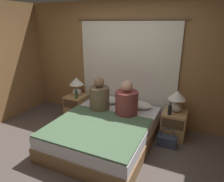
{
  "coord_description": "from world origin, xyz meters",
  "views": [
    {
      "loc": [
        1.42,
        -2.18,
        2.06
      ],
      "look_at": [
        0.0,
        0.92,
        0.89
      ],
      "focal_mm": 32.0,
      "sensor_mm": 36.0,
      "label": 1
    }
  ],
  "objects": [
    {
      "name": "bed",
      "position": [
        0.0,
        0.63,
        0.22
      ],
      "size": [
        1.61,
        1.99,
        0.44
      ],
      "color": "olive",
      "rests_on": "ground_plane"
    },
    {
      "name": "nightstand_right",
      "position": [
        1.09,
        1.33,
        0.25
      ],
      "size": [
        0.43,
        0.46,
        0.5
      ],
      "color": "tan",
      "rests_on": "ground_plane"
    },
    {
      "name": "ground_plane",
      "position": [
        0.0,
        0.0,
        0.0
      ],
      "size": [
        16.0,
        16.0,
        0.0
      ],
      "primitive_type": "plane",
      "color": "#564C47"
    },
    {
      "name": "curtain_panel",
      "position": [
        0.0,
        1.67,
        1.06
      ],
      "size": [
        2.3,
        0.02,
        2.13
      ],
      "color": "silver",
      "rests_on": "ground_plane"
    },
    {
      "name": "nightstand_left",
      "position": [
        -1.09,
        1.33,
        0.25
      ],
      "size": [
        0.43,
        0.46,
        0.5
      ],
      "color": "tan",
      "rests_on": "ground_plane"
    },
    {
      "name": "person_left_in_bed",
      "position": [
        -0.3,
        1.0,
        0.71
      ],
      "size": [
        0.39,
        0.39,
        0.66
      ],
      "color": "brown",
      "rests_on": "bed"
    },
    {
      "name": "blanket_on_bed",
      "position": [
        0.0,
        0.31,
        0.46
      ],
      "size": [
        1.55,
        1.3,
        0.03
      ],
      "color": "#4C6B4C",
      "rests_on": "bed"
    },
    {
      "name": "lamp_left",
      "position": [
        -1.09,
        1.38,
        0.77
      ],
      "size": [
        0.32,
        0.32,
        0.41
      ],
      "color": "silver",
      "rests_on": "nightstand_left"
    },
    {
      "name": "beer_bottle_on_right_stand",
      "position": [
        1.01,
        1.2,
        0.59
      ],
      "size": [
        0.07,
        0.07,
        0.23
      ],
      "color": "black",
      "rests_on": "nightstand_right"
    },
    {
      "name": "handbag_on_floor",
      "position": [
        1.04,
        0.96,
        0.11
      ],
      "size": [
        0.33,
        0.15,
        0.36
      ],
      "color": "#333D56",
      "rests_on": "ground_plane"
    },
    {
      "name": "person_right_in_bed",
      "position": [
        0.26,
        1.0,
        0.7
      ],
      "size": [
        0.42,
        0.42,
        0.65
      ],
      "color": "brown",
      "rests_on": "bed"
    },
    {
      "name": "wall_back",
      "position": [
        0.0,
        1.73,
        1.25
      ],
      "size": [
        4.9,
        0.06,
        2.5
      ],
      "color": "olive",
      "rests_on": "ground_plane"
    },
    {
      "name": "beer_bottle_on_left_stand",
      "position": [
        -0.98,
        1.2,
        0.59
      ],
      "size": [
        0.06,
        0.06,
        0.22
      ],
      "color": "#2D4C28",
      "rests_on": "nightstand_left"
    },
    {
      "name": "lamp_right",
      "position": [
        1.09,
        1.38,
        0.77
      ],
      "size": [
        0.32,
        0.32,
        0.41
      ],
      "color": "silver",
      "rests_on": "nightstand_right"
    },
    {
      "name": "pillow_right",
      "position": [
        0.35,
        1.4,
        0.5
      ],
      "size": [
        0.57,
        0.35,
        0.12
      ],
      "color": "white",
      "rests_on": "bed"
    },
    {
      "name": "pillow_left",
      "position": [
        -0.35,
        1.4,
        0.5
      ],
      "size": [
        0.57,
        0.35,
        0.12
      ],
      "color": "white",
      "rests_on": "bed"
    }
  ]
}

